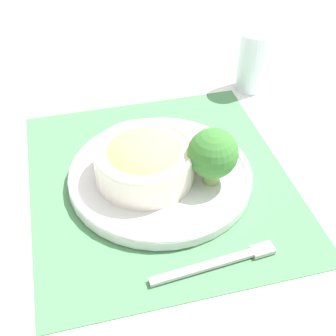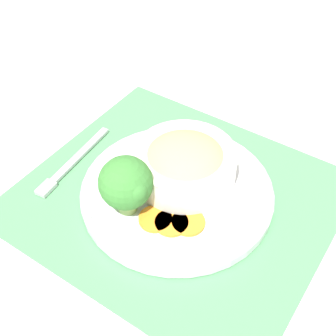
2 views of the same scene
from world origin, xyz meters
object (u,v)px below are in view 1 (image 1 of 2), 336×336
Objects in this scene: water_glass at (252,64)px; bowl at (145,160)px; broccoli_floret at (213,153)px; fork at (226,260)px.

bowl is at bearing -55.20° from water_glass.
bowl is 0.11m from broccoli_floret.
broccoli_floret is 0.76× the size of water_glass.
bowl is 0.37m from water_glass.
fork is (0.19, 0.05, -0.05)m from bowl.
bowl is at bearing -162.73° from fork.
fork is (0.40, -0.25, -0.05)m from water_glass.
broccoli_floret reaches higher than fork.
broccoli_floret is at bearing -39.11° from water_glass.
bowl is 1.68× the size of broccoli_floret.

